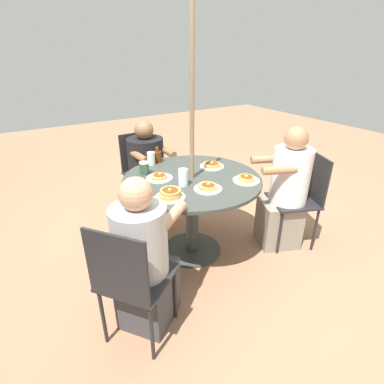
% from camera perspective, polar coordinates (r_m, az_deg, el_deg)
% --- Properties ---
extents(ground_plane, '(12.00, 12.00, 0.00)m').
position_cam_1_polar(ground_plane, '(2.93, -0.00, -10.91)').
color(ground_plane, '#9E7051').
extents(patio_table, '(1.19, 1.19, 0.75)m').
position_cam_1_polar(patio_table, '(2.62, -0.00, -0.13)').
color(patio_table, '#383D38').
rests_on(patio_table, ground).
extents(umbrella_pole, '(0.04, 0.04, 2.49)m').
position_cam_1_polar(umbrella_pole, '(2.41, -0.00, 13.61)').
color(umbrella_pole, '#846B4C').
rests_on(umbrella_pole, ground).
extents(patio_chair_north, '(0.42, 0.42, 0.89)m').
position_cam_1_polar(patio_chair_north, '(3.50, -9.64, 4.68)').
color(patio_chair_north, '#232326').
rests_on(patio_chair_north, ground).
extents(diner_north, '(0.54, 0.40, 1.08)m').
position_cam_1_polar(diner_north, '(3.36, -8.33, 3.25)').
color(diner_north, beige).
rests_on(diner_north, ground).
extents(patio_chair_east, '(0.57, 0.57, 0.89)m').
position_cam_1_polar(patio_chair_east, '(1.89, -11.71, -15.76)').
color(patio_chair_east, '#232326').
rests_on(patio_chair_east, ground).
extents(diner_east, '(0.55, 0.58, 1.11)m').
position_cam_1_polar(diner_east, '(2.00, -9.09, -13.10)').
color(diner_east, '#3D3D42').
rests_on(diner_east, ground).
extents(patio_chair_south, '(0.53, 0.53, 0.89)m').
position_cam_1_polar(patio_chair_south, '(2.98, 20.23, -0.40)').
color(patio_chair_south, '#232326').
rests_on(patio_chair_south, ground).
extents(diner_south, '(0.49, 0.56, 1.16)m').
position_cam_1_polar(diner_south, '(2.90, 17.33, -0.40)').
color(diner_south, gray).
rests_on(diner_south, ground).
extents(pancake_plate_a, '(0.22, 0.22, 0.05)m').
position_cam_1_polar(pancake_plate_a, '(2.54, -6.25, 2.82)').
color(pancake_plate_a, silver).
rests_on(pancake_plate_a, patio_table).
extents(pancake_plate_b, '(0.22, 0.22, 0.05)m').
position_cam_1_polar(pancake_plate_b, '(2.34, 3.05, 0.87)').
color(pancake_plate_b, silver).
rests_on(pancake_plate_b, patio_table).
extents(pancake_plate_c, '(0.22, 0.22, 0.08)m').
position_cam_1_polar(pancake_plate_c, '(2.20, -4.14, -0.42)').
color(pancake_plate_c, silver).
rests_on(pancake_plate_c, patio_table).
extents(pancake_plate_d, '(0.22, 0.22, 0.05)m').
position_cam_1_polar(pancake_plate_d, '(2.79, 3.83, 5.12)').
color(pancake_plate_d, silver).
rests_on(pancake_plate_d, patio_table).
extents(pancake_plate_e, '(0.22, 0.22, 0.05)m').
position_cam_1_polar(pancake_plate_e, '(2.52, 10.28, 2.41)').
color(pancake_plate_e, silver).
rests_on(pancake_plate_e, patio_table).
extents(syrup_bottle, '(0.10, 0.07, 0.15)m').
position_cam_1_polar(syrup_bottle, '(2.92, -6.61, 6.78)').
color(syrup_bottle, '#602D0F').
rests_on(syrup_bottle, patio_table).
extents(coffee_cup, '(0.08, 0.08, 0.11)m').
position_cam_1_polar(coffee_cup, '(2.65, -9.08, 4.53)').
color(coffee_cup, '#33513D').
rests_on(coffee_cup, patio_table).
extents(drinking_glass_a, '(0.08, 0.08, 0.14)m').
position_cam_1_polar(drinking_glass_a, '(2.38, -1.70, 2.78)').
color(drinking_glass_a, silver).
rests_on(drinking_glass_a, patio_table).
extents(drinking_glass_b, '(0.07, 0.07, 0.12)m').
position_cam_1_polar(drinking_glass_b, '(2.86, -7.79, 6.34)').
color(drinking_glass_b, silver).
rests_on(drinking_glass_b, patio_table).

